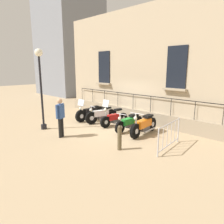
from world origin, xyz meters
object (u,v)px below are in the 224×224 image
(motorcycle_orange, at_px, (144,125))
(crowd_barrier, at_px, (169,135))
(motorcycle_red, at_px, (114,118))
(pedestrian_standing, at_px, (60,115))
(motorcycle_green, at_px, (129,123))
(lamppost, at_px, (41,80))
(motorcycle_white, at_px, (102,115))
(motorcycle_black, at_px, (91,113))
(bollard, at_px, (120,138))

(motorcycle_orange, xyz_separation_m, crowd_barrier, (0.74, 1.73, 0.12))
(motorcycle_red, distance_m, pedestrian_standing, 3.09)
(motorcycle_green, height_order, lamppost, lamppost)
(motorcycle_red, bearing_deg, motorcycle_white, -87.88)
(motorcycle_orange, relative_size, pedestrian_standing, 1.22)
(crowd_barrier, bearing_deg, motorcycle_black, -97.79)
(crowd_barrier, height_order, pedestrian_standing, pedestrian_standing)
(bollard, bearing_deg, crowd_barrier, 137.76)
(motorcycle_black, xyz_separation_m, motorcycle_red, (-0.05, 1.91, -0.02))
(bollard, height_order, pedestrian_standing, pedestrian_standing)
(motorcycle_red, relative_size, lamppost, 0.47)
(motorcycle_black, bearing_deg, crowd_barrier, 82.21)
(motorcycle_white, distance_m, lamppost, 3.77)
(motorcycle_orange, distance_m, bollard, 2.20)
(motorcycle_red, distance_m, crowd_barrier, 3.85)
(motorcycle_black, distance_m, lamppost, 3.58)
(motorcycle_red, height_order, bollard, motorcycle_red)
(motorcycle_black, xyz_separation_m, motorcycle_green, (0.01, 3.04, -0.03))
(motorcycle_black, relative_size, lamppost, 0.57)
(bollard, relative_size, pedestrian_standing, 0.54)
(motorcycle_white, xyz_separation_m, motorcycle_orange, (0.04, 2.98, 0.01))
(motorcycle_black, height_order, pedestrian_standing, pedestrian_standing)
(motorcycle_orange, height_order, crowd_barrier, motorcycle_orange)
(motorcycle_green, xyz_separation_m, crowd_barrier, (0.77, 2.63, 0.16))
(bollard, bearing_deg, pedestrian_standing, -74.82)
(motorcycle_white, relative_size, pedestrian_standing, 1.13)
(motorcycle_black, bearing_deg, lamppost, -3.92)
(bollard, bearing_deg, motorcycle_green, -148.30)
(crowd_barrier, xyz_separation_m, bollard, (1.41, -1.28, -0.08))
(lamppost, height_order, pedestrian_standing, lamppost)
(motorcycle_red, xyz_separation_m, motorcycle_orange, (0.08, 2.03, 0.02))
(motorcycle_green, height_order, bollard, bollard)
(motorcycle_green, bearing_deg, motorcycle_orange, 88.61)
(motorcycle_white, height_order, lamppost, lamppost)
(bollard, distance_m, pedestrian_standing, 3.01)
(motorcycle_red, xyz_separation_m, lamppost, (2.97, -2.11, 2.08))
(lamppost, bearing_deg, pedestrian_standing, 88.58)
(motorcycle_red, bearing_deg, motorcycle_orange, 87.76)
(motorcycle_green, relative_size, motorcycle_orange, 0.96)
(lamppost, distance_m, crowd_barrier, 6.54)
(motorcycle_red, distance_m, motorcycle_orange, 2.03)
(pedestrian_standing, bearing_deg, bollard, 105.18)
(motorcycle_red, relative_size, bollard, 1.94)
(crowd_barrier, bearing_deg, motorcycle_green, -106.24)
(pedestrian_standing, bearing_deg, motorcycle_white, -169.13)
(motorcycle_black, distance_m, motorcycle_red, 1.91)
(motorcycle_white, distance_m, motorcycle_red, 0.95)
(motorcycle_orange, bearing_deg, motorcycle_red, -92.24)
(motorcycle_red, distance_m, bollard, 3.34)
(lamppost, height_order, bollard, lamppost)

